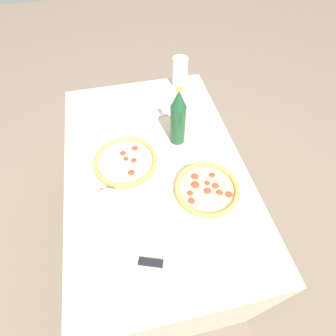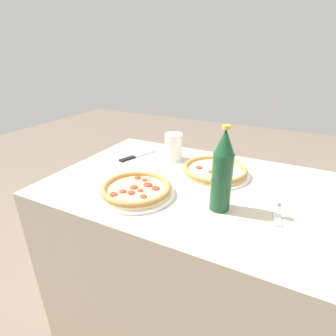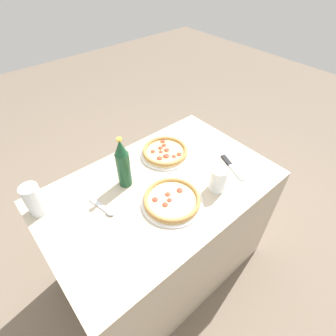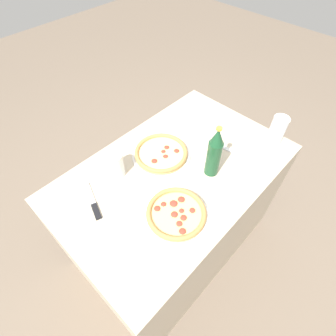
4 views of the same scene
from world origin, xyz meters
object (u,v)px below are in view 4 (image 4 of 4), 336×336
at_px(pizza_veggie, 161,153).
at_px(beer_bottle, 214,153).
at_px(pizza_salami, 176,214).
at_px(glass_iced_tea, 277,131).
at_px(knife, 93,202).
at_px(spoon, 218,145).
at_px(glass_red_wine, 115,165).

xyz_separation_m(pizza_veggie, beer_bottle, (0.09, -0.24, 0.11)).
distance_m(pizza_salami, glass_iced_tea, 0.68).
bearing_deg(glass_iced_tea, knife, 157.18).
height_order(pizza_salami, spoon, pizza_salami).
bearing_deg(glass_iced_tea, pizza_salami, 174.47).
relative_size(glass_red_wine, knife, 0.62).
bearing_deg(glass_red_wine, knife, -163.17).
distance_m(glass_iced_tea, glass_red_wine, 0.82).
relative_size(pizza_salami, beer_bottle, 1.00).
distance_m(pizza_salami, spoon, 0.47).
relative_size(glass_iced_tea, beer_bottle, 0.56).
bearing_deg(spoon, pizza_salami, -164.50).
relative_size(glass_iced_tea, glass_red_wine, 1.23).
bearing_deg(knife, beer_bottle, -28.05).
relative_size(knife, spoon, 1.26).
bearing_deg(pizza_salami, glass_iced_tea, -5.53).
height_order(glass_iced_tea, spoon, glass_iced_tea).
height_order(glass_red_wine, beer_bottle, beer_bottle).
xyz_separation_m(pizza_salami, beer_bottle, (0.29, 0.04, 0.11)).
height_order(glass_iced_tea, knife, glass_iced_tea).
bearing_deg(spoon, knife, 164.65).
bearing_deg(pizza_salami, spoon, 15.50).
bearing_deg(spoon, glass_red_wine, 154.05).
bearing_deg(pizza_veggie, glass_red_wine, 161.68).
distance_m(pizza_veggie, spoon, 0.30).
relative_size(pizza_salami, knife, 1.39).
xyz_separation_m(pizza_veggie, glass_iced_tea, (0.48, -0.35, 0.05)).
height_order(pizza_veggie, beer_bottle, beer_bottle).
bearing_deg(pizza_veggie, pizza_salami, -124.95).
xyz_separation_m(pizza_salami, glass_red_wine, (-0.03, 0.36, 0.04)).
distance_m(pizza_veggie, glass_red_wine, 0.24).
bearing_deg(spoon, beer_bottle, -153.09).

